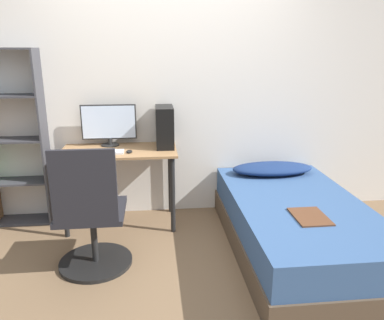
{
  "coord_description": "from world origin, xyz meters",
  "views": [
    {
      "loc": [
        -0.15,
        -2.32,
        1.64
      ],
      "look_at": [
        0.16,
        0.67,
        0.75
      ],
      "focal_mm": 35.0,
      "sensor_mm": 36.0,
      "label": 1
    }
  ],
  "objects_px": {
    "pc_tower": "(165,127)",
    "bed": "(296,226)",
    "keyboard": "(103,152)",
    "monitor": "(109,124)",
    "office_chair": "(91,224)"
  },
  "relations": [
    {
      "from": "office_chair",
      "to": "keyboard",
      "type": "bearing_deg",
      "value": 87.38
    },
    {
      "from": "office_chair",
      "to": "pc_tower",
      "type": "xyz_separation_m",
      "value": [
        0.59,
        0.87,
        0.56
      ]
    },
    {
      "from": "monitor",
      "to": "pc_tower",
      "type": "height_order",
      "value": "monitor"
    },
    {
      "from": "bed",
      "to": "keyboard",
      "type": "xyz_separation_m",
      "value": [
        -1.62,
        0.57,
        0.53
      ]
    },
    {
      "from": "office_chair",
      "to": "keyboard",
      "type": "xyz_separation_m",
      "value": [
        0.03,
        0.67,
        0.38
      ]
    },
    {
      "from": "pc_tower",
      "to": "bed",
      "type": "bearing_deg",
      "value": -35.89
    },
    {
      "from": "office_chair",
      "to": "pc_tower",
      "type": "relative_size",
      "value": 2.61
    },
    {
      "from": "monitor",
      "to": "pc_tower",
      "type": "bearing_deg",
      "value": -10.12
    },
    {
      "from": "office_chair",
      "to": "bed",
      "type": "relative_size",
      "value": 0.52
    },
    {
      "from": "monitor",
      "to": "keyboard",
      "type": "bearing_deg",
      "value": -96.52
    },
    {
      "from": "bed",
      "to": "pc_tower",
      "type": "distance_m",
      "value": 1.49
    },
    {
      "from": "keyboard",
      "to": "pc_tower",
      "type": "relative_size",
      "value": 0.95
    },
    {
      "from": "keyboard",
      "to": "monitor",
      "type": "bearing_deg",
      "value": 83.48
    },
    {
      "from": "bed",
      "to": "keyboard",
      "type": "distance_m",
      "value": 1.8
    },
    {
      "from": "monitor",
      "to": "pc_tower",
      "type": "distance_m",
      "value": 0.54
    }
  ]
}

